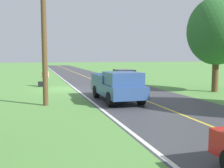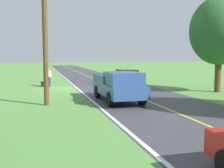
{
  "view_description": "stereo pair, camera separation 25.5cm",
  "coord_description": "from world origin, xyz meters",
  "px_view_note": "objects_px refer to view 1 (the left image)",
  "views": [
    {
      "loc": [
        2.43,
        22.48,
        2.71
      ],
      "look_at": [
        -1.17,
        10.03,
        1.38
      ],
      "focal_mm": 43.3,
      "sensor_mm": 36.0,
      "label": 1
    },
    {
      "loc": [
        2.18,
        22.55,
        2.71
      ],
      "look_at": [
        -1.17,
        10.03,
        1.38
      ],
      "focal_mm": 43.3,
      "sensor_mm": 36.0,
      "label": 2
    }
  ],
  "objects_px": {
    "hitchhiker_walking": "(45,76)",
    "tree_far_side_near": "(217,31)",
    "sedan_near_oncoming": "(124,76)",
    "suitcase_carried": "(41,84)",
    "utility_pole_roadside": "(44,23)",
    "pickup_truck_passing": "(118,86)"
  },
  "relations": [
    {
      "from": "sedan_near_oncoming",
      "to": "pickup_truck_passing",
      "type": "bearing_deg",
      "value": 69.66
    },
    {
      "from": "pickup_truck_passing",
      "to": "tree_far_side_near",
      "type": "bearing_deg",
      "value": -165.12
    },
    {
      "from": "hitchhiker_walking",
      "to": "tree_far_side_near",
      "type": "xyz_separation_m",
      "value": [
        -12.35,
        7.2,
        3.62
      ]
    },
    {
      "from": "sedan_near_oncoming",
      "to": "suitcase_carried",
      "type": "bearing_deg",
      "value": 5.1
    },
    {
      "from": "suitcase_carried",
      "to": "utility_pole_roadside",
      "type": "bearing_deg",
      "value": 2.79
    },
    {
      "from": "suitcase_carried",
      "to": "sedan_near_oncoming",
      "type": "height_order",
      "value": "sedan_near_oncoming"
    },
    {
      "from": "hitchhiker_walking",
      "to": "utility_pole_roadside",
      "type": "xyz_separation_m",
      "value": [
        0.38,
        9.57,
        3.51
      ]
    },
    {
      "from": "pickup_truck_passing",
      "to": "utility_pole_roadside",
      "type": "relative_size",
      "value": 0.6
    },
    {
      "from": "sedan_near_oncoming",
      "to": "utility_pole_roadside",
      "type": "xyz_separation_m",
      "value": [
        7.98,
        10.23,
        3.74
      ]
    },
    {
      "from": "suitcase_carried",
      "to": "tree_far_side_near",
      "type": "relative_size",
      "value": 0.07
    },
    {
      "from": "suitcase_carried",
      "to": "pickup_truck_passing",
      "type": "xyz_separation_m",
      "value": [
        -4.27,
        9.39,
        0.73
      ]
    },
    {
      "from": "suitcase_carried",
      "to": "sedan_near_oncoming",
      "type": "bearing_deg",
      "value": 97.63
    },
    {
      "from": "tree_far_side_near",
      "to": "sedan_near_oncoming",
      "type": "xyz_separation_m",
      "value": [
        4.75,
        -7.85,
        -3.84
      ]
    },
    {
      "from": "suitcase_carried",
      "to": "tree_far_side_near",
      "type": "distance_m",
      "value": 15.26
    },
    {
      "from": "utility_pole_roadside",
      "to": "pickup_truck_passing",
      "type": "bearing_deg",
      "value": -178.4
    },
    {
      "from": "suitcase_carried",
      "to": "pickup_truck_passing",
      "type": "height_order",
      "value": "pickup_truck_passing"
    },
    {
      "from": "hitchhiker_walking",
      "to": "pickup_truck_passing",
      "type": "xyz_separation_m",
      "value": [
        -3.85,
        9.45,
        -0.01
      ]
    },
    {
      "from": "hitchhiker_walking",
      "to": "pickup_truck_passing",
      "type": "distance_m",
      "value": 10.21
    },
    {
      "from": "hitchhiker_walking",
      "to": "pickup_truck_passing",
      "type": "relative_size",
      "value": 0.32
    },
    {
      "from": "sedan_near_oncoming",
      "to": "utility_pole_roadside",
      "type": "relative_size",
      "value": 0.49
    },
    {
      "from": "suitcase_carried",
      "to": "utility_pole_roadside",
      "type": "xyz_separation_m",
      "value": [
        -0.04,
        9.51,
        4.26
      ]
    },
    {
      "from": "suitcase_carried",
      "to": "pickup_truck_passing",
      "type": "relative_size",
      "value": 0.09
    }
  ]
}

